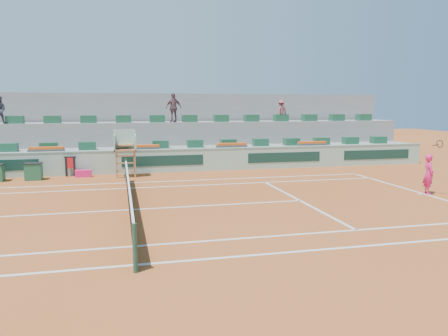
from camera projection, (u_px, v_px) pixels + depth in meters
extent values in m
plane|color=#94461C|center=(129.00, 210.00, 15.24)|extent=(90.00, 90.00, 0.00)
cube|color=gray|center=(125.00, 158.00, 25.46)|extent=(36.00, 4.00, 1.20)
cube|color=gray|center=(124.00, 143.00, 26.90)|extent=(36.00, 2.40, 2.60)
cube|color=gray|center=(123.00, 128.00, 28.31)|extent=(36.00, 0.40, 4.40)
cube|color=#EE1F71|center=(83.00, 173.00, 22.29)|extent=(0.81, 0.36, 0.36)
imported|color=brown|center=(174.00, 108.00, 26.49)|extent=(1.12, 0.76, 1.77)
imported|color=#8E4750|center=(281.00, 111.00, 28.20)|extent=(1.02, 0.82, 1.38)
cube|color=silver|center=(424.00, 194.00, 17.97)|extent=(0.12, 10.97, 0.01)
cube|color=silver|center=(135.00, 265.00, 9.96)|extent=(23.77, 0.12, 0.01)
cube|color=silver|center=(127.00, 183.00, 20.52)|extent=(23.77, 0.12, 0.01)
cube|color=silver|center=(133.00, 246.00, 11.28)|extent=(23.77, 0.12, 0.01)
cube|color=silver|center=(127.00, 188.00, 19.20)|extent=(23.77, 0.12, 0.01)
cube|color=silver|center=(300.00, 201.00, 16.71)|extent=(0.12, 8.23, 0.01)
cube|color=silver|center=(129.00, 210.00, 15.24)|extent=(12.80, 0.12, 0.01)
cube|color=silver|center=(421.00, 194.00, 17.93)|extent=(0.30, 0.12, 0.01)
cube|color=black|center=(129.00, 197.00, 15.17)|extent=(0.03, 11.87, 0.92)
cube|color=white|center=(129.00, 183.00, 15.10)|extent=(0.06, 11.87, 0.07)
cylinder|color=#1D4434|center=(135.00, 248.00, 9.45)|extent=(0.10, 0.10, 1.10)
cylinder|color=#1D4434|center=(126.00, 170.00, 20.88)|extent=(0.10, 0.10, 1.10)
cube|color=#98C0AD|center=(125.00, 162.00, 23.34)|extent=(36.00, 0.30, 1.20)
cube|color=gray|center=(125.00, 151.00, 23.25)|extent=(36.00, 0.34, 0.06)
cube|color=#13342B|center=(163.00, 161.00, 23.64)|extent=(4.40, 0.02, 0.56)
cube|color=#13342B|center=(285.00, 157.00, 25.25)|extent=(4.40, 0.02, 0.56)
cube|color=#13342B|center=(377.00, 155.00, 26.62)|extent=(4.40, 0.02, 0.56)
cube|color=#9B653A|center=(117.00, 165.00, 21.83)|extent=(0.08, 0.08, 1.35)
cube|color=#9B653A|center=(135.00, 164.00, 22.03)|extent=(0.08, 0.08, 1.35)
cube|color=#9B653A|center=(117.00, 163.00, 22.50)|extent=(0.08, 0.08, 1.35)
cube|color=#9B653A|center=(134.00, 163.00, 22.71)|extent=(0.08, 0.08, 1.35)
cube|color=#9B653A|center=(125.00, 150.00, 22.17)|extent=(1.10, 0.90, 0.08)
cube|color=#98C0AD|center=(125.00, 139.00, 22.46)|extent=(1.10, 0.08, 1.00)
cube|color=#98C0AD|center=(114.00, 143.00, 22.00)|extent=(0.06, 0.90, 0.80)
cube|color=#98C0AD|center=(135.00, 142.00, 22.24)|extent=(0.06, 0.90, 0.80)
cube|color=#9B653A|center=(125.00, 145.00, 22.23)|extent=(0.80, 0.60, 0.08)
cube|color=#9B653A|center=(126.00, 171.00, 21.98)|extent=(0.90, 0.08, 0.06)
cube|color=#9B653A|center=(126.00, 163.00, 21.92)|extent=(0.90, 0.08, 0.06)
cube|color=#9B653A|center=(125.00, 156.00, 21.87)|extent=(0.90, 0.08, 0.06)
cube|color=#1A5034|center=(9.00, 147.00, 23.09)|extent=(0.90, 0.60, 0.44)
cube|color=#1A5034|center=(49.00, 147.00, 23.55)|extent=(0.90, 0.60, 0.44)
cube|color=#1A5034|center=(87.00, 146.00, 24.01)|extent=(0.90, 0.60, 0.44)
cube|color=#1A5034|center=(125.00, 145.00, 24.47)|extent=(0.90, 0.60, 0.44)
cube|color=#1A5034|center=(160.00, 144.00, 24.93)|extent=(0.90, 0.60, 0.44)
cube|color=#1A5034|center=(195.00, 144.00, 25.39)|extent=(0.90, 0.60, 0.44)
cube|color=#1A5034|center=(228.00, 143.00, 25.85)|extent=(0.90, 0.60, 0.44)
cube|color=#1A5034|center=(260.00, 142.00, 26.31)|extent=(0.90, 0.60, 0.44)
cube|color=#1A5034|center=(291.00, 142.00, 26.77)|extent=(0.90, 0.60, 0.44)
cube|color=#1A5034|center=(321.00, 141.00, 27.23)|extent=(0.90, 0.60, 0.44)
cube|color=#1A5034|center=(350.00, 140.00, 27.69)|extent=(0.90, 0.60, 0.44)
cube|color=#1A5034|center=(378.00, 140.00, 28.15)|extent=(0.90, 0.60, 0.44)
cube|color=#1A5034|center=(15.00, 120.00, 24.73)|extent=(0.90, 0.60, 0.44)
cube|color=#1A5034|center=(52.00, 119.00, 25.19)|extent=(0.90, 0.60, 0.44)
cube|color=#1A5034|center=(89.00, 119.00, 25.64)|extent=(0.90, 0.60, 0.44)
cube|color=#1A5034|center=(123.00, 119.00, 26.10)|extent=(0.90, 0.60, 0.44)
cube|color=#1A5034|center=(157.00, 119.00, 26.56)|extent=(0.90, 0.60, 0.44)
cube|color=#1A5034|center=(190.00, 118.00, 27.02)|extent=(0.90, 0.60, 0.44)
cube|color=#1A5034|center=(221.00, 118.00, 27.48)|extent=(0.90, 0.60, 0.44)
cube|color=#1A5034|center=(251.00, 118.00, 27.94)|extent=(0.90, 0.60, 0.44)
cube|color=#1A5034|center=(281.00, 118.00, 28.40)|extent=(0.90, 0.60, 0.44)
cube|color=#1A5034|center=(309.00, 118.00, 28.86)|extent=(0.90, 0.60, 0.44)
cube|color=#1A5034|center=(337.00, 117.00, 29.32)|extent=(0.90, 0.60, 0.44)
cube|color=#1A5034|center=(363.00, 117.00, 29.78)|extent=(0.90, 0.60, 0.44)
cube|color=#494949|center=(47.00, 151.00, 22.80)|extent=(1.80, 0.36, 0.16)
cube|color=#E65213|center=(46.00, 148.00, 22.78)|extent=(1.70, 0.32, 0.12)
cube|color=#494949|center=(144.00, 148.00, 23.95)|extent=(1.80, 0.36, 0.16)
cube|color=#E65213|center=(143.00, 146.00, 23.93)|extent=(1.70, 0.32, 0.12)
cube|color=#494949|center=(232.00, 146.00, 25.10)|extent=(1.80, 0.36, 0.16)
cube|color=#E65213|center=(232.00, 144.00, 25.08)|extent=(1.70, 0.32, 0.12)
cube|color=#494949|center=(312.00, 145.00, 26.25)|extent=(1.80, 0.36, 0.16)
cube|color=#E65213|center=(312.00, 142.00, 26.23)|extent=(1.70, 0.32, 0.12)
cube|color=#1B5335|center=(34.00, 172.00, 21.36)|extent=(0.76, 0.65, 0.80)
cube|color=black|center=(33.00, 163.00, 21.30)|extent=(0.80, 0.69, 0.04)
cube|color=black|center=(66.00, 167.00, 22.35)|extent=(0.10, 0.10, 1.00)
cube|color=black|center=(74.00, 167.00, 22.44)|extent=(0.10, 0.10, 1.00)
cube|color=black|center=(70.00, 157.00, 22.33)|extent=(0.61, 0.08, 0.06)
cube|color=red|center=(70.00, 163.00, 22.35)|extent=(0.45, 0.04, 0.56)
imported|color=#EE1F71|center=(429.00, 174.00, 17.89)|extent=(0.56, 0.69, 1.65)
cylinder|color=black|center=(436.00, 145.00, 17.43)|extent=(0.03, 0.35, 0.09)
torus|color=black|center=(440.00, 144.00, 17.21)|extent=(0.31, 0.08, 0.31)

